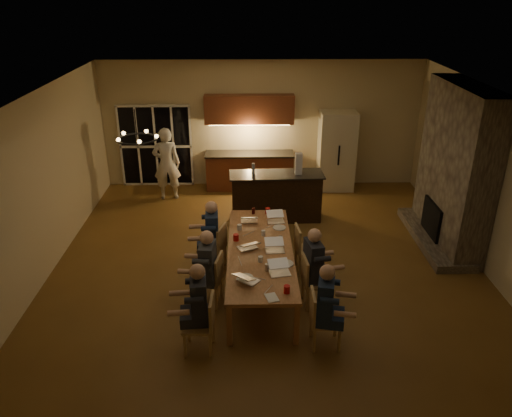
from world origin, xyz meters
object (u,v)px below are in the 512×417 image
object	(u,v)px
chair_left_far	(212,247)
mug_front	(261,259)
plate_left	(245,278)
chandelier	(137,139)
plate_far	(279,228)
chair_right_near	(326,319)
laptop_c	(247,242)
redcup_near	(287,289)
standing_person	(167,164)
laptop_b	(280,267)
person_right_mid	(313,267)
bar_blender	(299,164)
person_right_near	(325,307)
redcup_mid	(236,237)
can_right	(280,239)
can_silver	(267,267)
plate_near	(286,264)
bar_island	(276,197)
dining_table	(260,268)
person_left_mid	(208,269)
mug_back	(240,227)
person_left_near	(199,307)
refrigerator	(337,151)
bar_bottle	(253,169)
laptop_d	(275,245)
mug_mid	(263,233)
chair_left_near	(199,324)
person_left_far	(212,236)
chair_left_mid	(208,279)
laptop_e	(249,216)
chair_right_mid	(316,281)
redcup_far	(268,211)
chair_right_far	(308,249)

from	to	relation	value
chair_left_far	mug_front	distance (m)	1.41
mug_front	plate_left	size ratio (longest dim) A/B	0.38
chandelier	plate_far	xyz separation A→B (m)	(2.23, 0.95, -1.99)
chair_right_near	laptop_c	xyz separation A→B (m)	(-1.13, 1.60, 0.42)
mug_front	redcup_near	world-z (taller)	redcup_near
standing_person	laptop_b	xyz separation A→B (m)	(2.44, -4.79, -0.03)
standing_person	laptop_c	distance (m)	4.40
person_right_mid	bar_blender	distance (m)	3.32
person_right_near	redcup_mid	size ratio (longest dim) A/B	11.50
can_right	bar_blender	size ratio (longest dim) A/B	0.26
can_silver	laptop_b	bearing A→B (deg)	-26.43
chandelier	plate_near	xyz separation A→B (m)	(2.26, -0.34, -1.99)
bar_island	mug_front	bearing A→B (deg)	-99.99
dining_table	person_left_mid	world-z (taller)	person_left_mid
can_right	chair_left_far	bearing A→B (deg)	162.13
person_left_mid	bar_blender	xyz separation A→B (m)	(1.75, 3.30, 0.62)
mug_back	chair_left_far	bearing A→B (deg)	-167.13
chair_left_far	person_left_near	bearing A→B (deg)	17.30
refrigerator	person_right_near	world-z (taller)	refrigerator
person_left_near	mug_back	size ratio (longest dim) A/B	13.80
plate_far	bar_bottle	world-z (taller)	bar_bottle
person_right_mid	bar_bottle	size ratio (longest dim) A/B	5.75
laptop_c	laptop_d	bearing A→B (deg)	139.97
can_silver	can_right	bearing A→B (deg)	74.01
bar_island	plate_near	xyz separation A→B (m)	(-0.03, -3.26, 0.22)
chair_left_far	standing_person	world-z (taller)	standing_person
person_right_mid	chair_right_near	bearing A→B (deg)	172.54
mug_mid	chair_left_near	bearing A→B (deg)	-114.98
plate_far	bar_bottle	distance (m)	2.09
refrigerator	person_left_far	distance (m)	4.94
dining_table	chair_left_mid	world-z (taller)	chair_left_mid
dining_table	plate_far	distance (m)	0.95
laptop_e	can_silver	world-z (taller)	laptop_e
chair_right_mid	plate_far	size ratio (longest dim) A/B	3.67
person_left_mid	redcup_far	distance (m)	2.23
person_left_near	can_right	world-z (taller)	person_left_near
person_right_near	person_right_mid	distance (m)	1.09
laptop_e	chair_left_mid	bearing A→B (deg)	63.66
chair_right_far	plate_left	size ratio (longest dim) A/B	3.40
laptop_d	chair_left_far	bearing A→B (deg)	143.81
bar_island	person_left_far	size ratio (longest dim) A/B	1.49
can_silver	mug_back	bearing A→B (deg)	107.31
chair_right_near	chair_left_far	bearing A→B (deg)	39.35
chair_right_far	person_right_mid	distance (m)	1.08
chair_left_far	bar_island	bearing A→B (deg)	166.95
mug_front	bar_bottle	bearing A→B (deg)	91.30
chair_left_far	chair_right_far	bearing A→B (deg)	105.38
chair_left_far	redcup_mid	xyz separation A→B (m)	(0.45, -0.31, 0.37)
standing_person	redcup_far	xyz separation A→B (m)	(2.34, -2.58, -0.08)
bar_blender	chair_left_far	bearing A→B (deg)	-132.22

